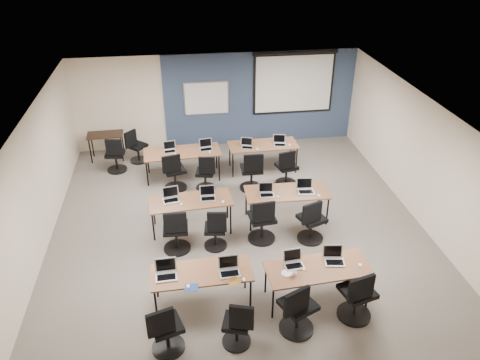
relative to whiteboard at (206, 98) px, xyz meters
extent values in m
cube|color=#6B6354|center=(0.30, -4.43, -1.45)|extent=(8.00, 9.00, 0.02)
cube|color=white|center=(0.30, -4.43, 1.25)|extent=(8.00, 9.00, 0.02)
cube|color=beige|center=(0.30, 0.07, -0.10)|extent=(8.00, 0.04, 2.70)
cube|color=beige|center=(0.30, -8.93, -0.10)|extent=(8.00, 0.04, 2.70)
cube|color=beige|center=(-3.70, -4.43, -0.10)|extent=(0.04, 9.00, 2.70)
cube|color=beige|center=(4.30, -4.43, -0.10)|extent=(0.04, 9.00, 2.70)
cube|color=#3D5977|center=(1.55, 0.04, -0.10)|extent=(5.50, 0.04, 2.70)
cube|color=#9DA7B1|center=(0.00, 0.00, 0.00)|extent=(1.28, 0.02, 0.98)
cube|color=white|center=(0.00, -0.01, 0.00)|extent=(1.20, 0.02, 0.90)
cube|color=black|center=(2.50, -0.02, 0.35)|extent=(2.32, 0.03, 1.82)
cube|color=white|center=(2.50, -0.03, 0.31)|extent=(2.20, 0.02, 1.62)
cylinder|color=black|center=(2.50, -0.03, 1.19)|extent=(2.40, 0.10, 0.10)
cube|color=olive|center=(-0.64, -6.47, -0.73)|extent=(1.71, 0.71, 0.03)
cylinder|color=black|center=(-1.43, -6.76, -1.10)|extent=(0.04, 0.04, 0.70)
cylinder|color=black|center=(0.15, -6.76, -1.10)|extent=(0.04, 0.04, 0.70)
cylinder|color=black|center=(-1.43, -6.17, -1.10)|extent=(0.04, 0.04, 0.70)
cylinder|color=black|center=(0.15, -6.17, -1.10)|extent=(0.04, 0.04, 0.70)
cube|color=olive|center=(1.33, -6.65, -0.73)|extent=(1.79, 0.74, 0.03)
cylinder|color=black|center=(0.50, -6.96, -1.10)|extent=(0.04, 0.04, 0.70)
cylinder|color=black|center=(2.17, -6.96, -1.10)|extent=(0.04, 0.04, 0.70)
cylinder|color=black|center=(0.50, -6.33, -1.10)|extent=(0.04, 0.04, 0.70)
cylinder|color=black|center=(2.17, -6.33, -1.10)|extent=(0.04, 0.04, 0.70)
cube|color=#9C6330|center=(-0.70, -4.17, -0.73)|extent=(1.74, 0.72, 0.03)
cylinder|color=black|center=(-1.51, -4.47, -1.10)|extent=(0.04, 0.04, 0.70)
cylinder|color=black|center=(0.11, -4.47, -1.10)|extent=(0.04, 0.04, 0.70)
cylinder|color=black|center=(-1.51, -3.87, -1.10)|extent=(0.04, 0.04, 0.70)
cylinder|color=black|center=(0.11, -3.87, -1.10)|extent=(0.04, 0.04, 0.70)
cube|color=#A57F47|center=(1.39, -4.12, -0.73)|extent=(1.81, 0.76, 0.03)
cylinder|color=black|center=(0.54, -4.44, -1.10)|extent=(0.04, 0.04, 0.70)
cylinder|color=black|center=(2.24, -4.44, -1.10)|extent=(0.04, 0.04, 0.70)
cylinder|color=black|center=(0.54, -3.80, -1.10)|extent=(0.04, 0.04, 0.70)
cylinder|color=black|center=(2.24, -3.80, -1.10)|extent=(0.04, 0.04, 0.70)
cube|color=#8D5D3E|center=(-0.79, -1.82, -0.73)|extent=(1.93, 0.80, 0.03)
cylinder|color=black|center=(-1.70, -2.16, -1.10)|extent=(0.04, 0.04, 0.70)
cylinder|color=black|center=(0.11, -2.16, -1.10)|extent=(0.04, 0.04, 0.70)
cylinder|color=black|center=(-1.70, -1.48, -1.10)|extent=(0.04, 0.04, 0.70)
cylinder|color=black|center=(0.11, -1.48, -1.10)|extent=(0.04, 0.04, 0.70)
cube|color=#A07444|center=(1.32, -1.71, -0.73)|extent=(1.80, 0.75, 0.03)
cylinder|color=black|center=(0.48, -2.02, -1.10)|extent=(0.04, 0.04, 0.70)
cylinder|color=black|center=(2.16, -2.02, -1.10)|extent=(0.04, 0.04, 0.70)
cylinder|color=black|center=(0.48, -1.39, -1.10)|extent=(0.04, 0.04, 0.70)
cylinder|color=black|center=(2.16, -1.39, -1.10)|extent=(0.04, 0.04, 0.70)
cube|color=silver|center=(-1.23, -6.52, -0.71)|extent=(0.36, 0.26, 0.02)
cube|color=black|center=(-1.23, -6.54, -0.70)|extent=(0.30, 0.15, 0.00)
cube|color=silver|center=(-1.23, -6.38, -0.57)|extent=(0.36, 0.07, 0.25)
cube|color=black|center=(-1.23, -6.39, -0.57)|extent=(0.32, 0.05, 0.20)
ellipsoid|color=white|center=(-0.88, -6.80, -0.71)|extent=(0.06, 0.10, 0.03)
cylinder|color=black|center=(-1.26, -7.35, -1.42)|extent=(0.52, 0.52, 0.05)
cylinder|color=black|center=(-1.26, -7.35, -1.22)|extent=(0.06, 0.06, 0.46)
cube|color=black|center=(-1.26, -7.35, -0.95)|extent=(0.46, 0.46, 0.08)
cube|color=black|center=(-1.32, -7.56, -0.67)|extent=(0.42, 0.06, 0.44)
cube|color=#B3B4C0|center=(-0.18, -6.59, -0.71)|extent=(0.35, 0.25, 0.02)
cube|color=black|center=(-0.18, -6.61, -0.70)|extent=(0.29, 0.15, 0.00)
cube|color=#B3B4C0|center=(-0.18, -6.45, -0.58)|extent=(0.35, 0.06, 0.24)
cube|color=black|center=(-0.18, -6.46, -0.58)|extent=(0.30, 0.05, 0.20)
ellipsoid|color=white|center=(0.04, -6.77, -0.71)|extent=(0.08, 0.11, 0.03)
cylinder|color=black|center=(-0.17, -7.40, -1.42)|extent=(0.46, 0.46, 0.05)
cylinder|color=black|center=(-0.17, -7.40, -1.25)|extent=(0.06, 0.06, 0.41)
cube|color=black|center=(-0.17, -7.40, -1.00)|extent=(0.41, 0.41, 0.08)
cube|color=black|center=(-0.12, -7.58, -0.72)|extent=(0.37, 0.06, 0.44)
cube|color=silver|center=(0.94, -6.55, -0.71)|extent=(0.33, 0.24, 0.02)
cube|color=black|center=(0.94, -6.57, -0.70)|extent=(0.28, 0.14, 0.00)
cube|color=silver|center=(0.94, -6.42, -0.58)|extent=(0.33, 0.06, 0.23)
cube|color=black|center=(0.94, -6.43, -0.58)|extent=(0.29, 0.04, 0.19)
ellipsoid|color=white|center=(1.08, -6.65, -0.71)|extent=(0.08, 0.10, 0.03)
cylinder|color=black|center=(0.84, -7.26, -1.42)|extent=(0.57, 0.57, 0.05)
cylinder|color=black|center=(0.84, -7.26, -1.20)|extent=(0.06, 0.06, 0.51)
cube|color=black|center=(0.84, -7.26, -0.90)|extent=(0.51, 0.51, 0.08)
cube|color=black|center=(0.75, -7.48, -0.62)|extent=(0.46, 0.06, 0.44)
cube|color=#BCBCC0|center=(1.66, -6.56, -0.71)|extent=(0.34, 0.25, 0.02)
cube|color=black|center=(1.66, -6.58, -0.70)|extent=(0.29, 0.15, 0.00)
cube|color=#BCBCC0|center=(1.66, -6.43, -0.58)|extent=(0.34, 0.06, 0.24)
cube|color=black|center=(1.66, -6.43, -0.58)|extent=(0.30, 0.05, 0.19)
ellipsoid|color=white|center=(2.07, -6.70, -0.71)|extent=(0.08, 0.11, 0.04)
cylinder|color=black|center=(1.89, -7.11, -1.42)|extent=(0.58, 0.58, 0.05)
cylinder|color=black|center=(1.89, -7.11, -1.19)|extent=(0.06, 0.06, 0.51)
cube|color=black|center=(1.89, -7.11, -0.90)|extent=(0.51, 0.51, 0.08)
cube|color=black|center=(1.83, -7.34, -0.62)|extent=(0.47, 0.06, 0.44)
cube|color=#B3B4BB|center=(-1.11, -4.14, -0.71)|extent=(0.34, 0.25, 0.02)
cube|color=black|center=(-1.11, -4.16, -0.70)|extent=(0.29, 0.15, 0.00)
cube|color=#B3B4BB|center=(-1.11, -4.00, -0.58)|extent=(0.34, 0.06, 0.24)
cube|color=black|center=(-1.11, -4.01, -0.58)|extent=(0.30, 0.04, 0.19)
ellipsoid|color=white|center=(-0.90, -4.31, -0.71)|extent=(0.08, 0.11, 0.03)
cylinder|color=black|center=(-1.05, -4.85, -1.42)|extent=(0.55, 0.55, 0.05)
cylinder|color=black|center=(-1.05, -4.85, -1.21)|extent=(0.06, 0.06, 0.49)
cube|color=black|center=(-1.05, -4.85, -0.92)|extent=(0.49, 0.49, 0.08)
cube|color=black|center=(-1.04, -5.07, -0.64)|extent=(0.45, 0.06, 0.44)
cube|color=#B5B5B7|center=(-0.33, -4.18, -0.71)|extent=(0.33, 0.24, 0.02)
cube|color=black|center=(-0.33, -4.20, -0.70)|extent=(0.28, 0.14, 0.00)
cube|color=#B5B5B7|center=(-0.33, -4.05, -0.58)|extent=(0.33, 0.06, 0.23)
cube|color=black|center=(-0.33, -4.06, -0.58)|extent=(0.29, 0.04, 0.19)
ellipsoid|color=white|center=(-0.04, -4.34, -0.71)|extent=(0.09, 0.11, 0.04)
cylinder|color=black|center=(-0.26, -4.87, -1.42)|extent=(0.47, 0.47, 0.05)
cylinder|color=black|center=(-0.26, -4.87, -1.24)|extent=(0.06, 0.06, 0.42)
cube|color=black|center=(-0.26, -4.87, -0.99)|extent=(0.42, 0.42, 0.08)
cube|color=black|center=(-0.23, -5.06, -0.71)|extent=(0.38, 0.06, 0.44)
cube|color=#AFAFB6|center=(0.92, -4.22, -0.71)|extent=(0.32, 0.23, 0.02)
cube|color=black|center=(0.92, -4.24, -0.70)|extent=(0.27, 0.13, 0.00)
cube|color=#AFAFB6|center=(0.92, -4.09, -0.59)|extent=(0.32, 0.06, 0.22)
cube|color=black|center=(0.92, -4.10, -0.59)|extent=(0.28, 0.04, 0.18)
ellipsoid|color=white|center=(1.15, -4.31, -0.71)|extent=(0.06, 0.09, 0.03)
cylinder|color=black|center=(0.73, -4.75, -1.42)|extent=(0.58, 0.58, 0.05)
cylinder|color=black|center=(0.73, -4.75, -1.19)|extent=(0.06, 0.06, 0.51)
cube|color=black|center=(0.73, -4.75, -0.90)|extent=(0.51, 0.51, 0.08)
cube|color=black|center=(0.70, -4.99, -0.62)|extent=(0.47, 0.06, 0.44)
cube|color=#B7B7BC|center=(1.79, -4.21, -0.71)|extent=(0.35, 0.26, 0.02)
cube|color=black|center=(1.79, -4.23, -0.70)|extent=(0.30, 0.15, 0.00)
cube|color=#B7B7BC|center=(1.79, -4.07, -0.57)|extent=(0.35, 0.06, 0.24)
cube|color=black|center=(1.79, -4.08, -0.57)|extent=(0.31, 0.05, 0.20)
ellipsoid|color=white|center=(2.02, -4.39, -0.71)|extent=(0.08, 0.11, 0.04)
cylinder|color=black|center=(1.74, -4.91, -1.42)|extent=(0.55, 0.55, 0.05)
cylinder|color=black|center=(1.74, -4.91, -1.21)|extent=(0.06, 0.06, 0.49)
cube|color=black|center=(1.74, -4.91, -0.92)|extent=(0.49, 0.49, 0.08)
cube|color=black|center=(1.66, -5.12, -0.64)|extent=(0.45, 0.06, 0.44)
cube|color=silver|center=(-1.10, -1.79, -0.71)|extent=(0.31, 0.23, 0.02)
cube|color=black|center=(-1.10, -1.81, -0.70)|extent=(0.27, 0.13, 0.00)
cube|color=silver|center=(-1.10, -1.67, -0.59)|extent=(0.31, 0.06, 0.22)
cube|color=black|center=(-1.10, -1.68, -0.59)|extent=(0.28, 0.04, 0.18)
ellipsoid|color=white|center=(-0.96, -1.99, -0.71)|extent=(0.08, 0.11, 0.04)
cylinder|color=black|center=(-1.02, -2.39, -1.42)|extent=(0.55, 0.55, 0.05)
cylinder|color=black|center=(-1.02, -2.39, -1.21)|extent=(0.06, 0.06, 0.49)
cube|color=black|center=(-1.02, -2.39, -0.92)|extent=(0.49, 0.49, 0.08)
cube|color=black|center=(-1.07, -2.60, -0.64)|extent=(0.45, 0.06, 0.44)
cube|color=silver|center=(-0.18, -1.81, -0.71)|extent=(0.33, 0.24, 0.02)
cube|color=black|center=(-0.18, -1.83, -0.70)|extent=(0.28, 0.14, 0.00)
cube|color=silver|center=(-0.18, -1.68, -0.58)|extent=(0.33, 0.06, 0.23)
cube|color=black|center=(-0.18, -1.69, -0.58)|extent=(0.29, 0.04, 0.19)
ellipsoid|color=white|center=(-0.10, -1.97, -0.71)|extent=(0.08, 0.11, 0.04)
cylinder|color=black|center=(-0.28, -2.51, -1.42)|extent=(0.48, 0.48, 0.05)
cylinder|color=black|center=(-0.28, -2.51, -1.24)|extent=(0.06, 0.06, 0.43)
cube|color=black|center=(-0.28, -2.51, -0.98)|extent=(0.43, 0.43, 0.08)
cube|color=black|center=(-0.23, -2.70, -0.70)|extent=(0.39, 0.06, 0.44)
cube|color=#AAABB4|center=(0.88, -1.85, -0.71)|extent=(0.31, 0.22, 0.02)
cube|color=black|center=(0.88, -1.87, -0.70)|extent=(0.26, 0.13, 0.00)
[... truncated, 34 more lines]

